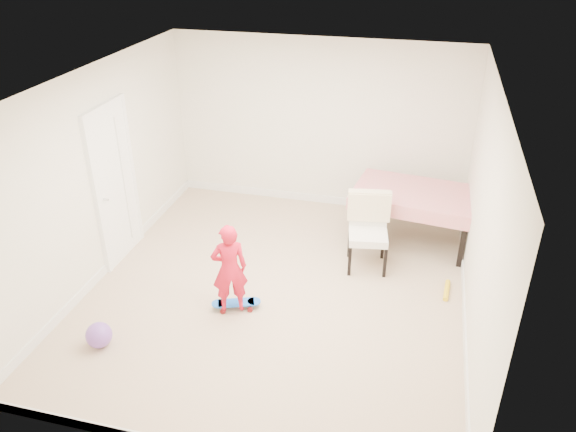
% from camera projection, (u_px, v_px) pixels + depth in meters
% --- Properties ---
extents(ground, '(5.00, 5.00, 0.00)m').
position_uv_depth(ground, '(276.00, 290.00, 6.96)').
color(ground, tan).
rests_on(ground, ground).
extents(ceiling, '(4.50, 5.00, 0.04)m').
position_uv_depth(ceiling, '(274.00, 84.00, 5.73)').
color(ceiling, silver).
rests_on(ceiling, wall_back).
extents(wall_back, '(4.50, 0.04, 2.60)m').
position_uv_depth(wall_back, '(319.00, 125.00, 8.45)').
color(wall_back, silver).
rests_on(wall_back, ground).
extents(wall_front, '(4.50, 0.04, 2.60)m').
position_uv_depth(wall_front, '(188.00, 337.00, 4.22)').
color(wall_front, silver).
rests_on(wall_front, ground).
extents(wall_left, '(0.04, 5.00, 2.60)m').
position_uv_depth(wall_left, '(99.00, 176.00, 6.82)').
color(wall_left, silver).
rests_on(wall_left, ground).
extents(wall_right, '(0.04, 5.00, 2.60)m').
position_uv_depth(wall_right, '(481.00, 219.00, 5.85)').
color(wall_right, silver).
rests_on(wall_right, ground).
extents(door, '(0.11, 0.94, 2.11)m').
position_uv_depth(door, '(115.00, 186.00, 7.21)').
color(door, white).
rests_on(door, ground).
extents(baseboard_back, '(4.50, 0.02, 0.12)m').
position_uv_depth(baseboard_back, '(317.00, 198.00, 9.05)').
color(baseboard_back, white).
rests_on(baseboard_back, ground).
extents(baseboard_left, '(0.02, 5.00, 0.12)m').
position_uv_depth(baseboard_left, '(113.00, 261.00, 7.41)').
color(baseboard_left, white).
rests_on(baseboard_left, ground).
extents(baseboard_right, '(0.02, 5.00, 0.12)m').
position_uv_depth(baseboard_right, '(464.00, 314.00, 6.44)').
color(baseboard_right, white).
rests_on(baseboard_right, ground).
extents(dining_table, '(1.77, 1.24, 0.78)m').
position_uv_depth(dining_table, '(413.00, 216.00, 7.83)').
color(dining_table, '#AF091F').
rests_on(dining_table, ground).
extents(dining_chair, '(0.64, 0.71, 1.00)m').
position_uv_depth(dining_chair, '(368.00, 233.00, 7.18)').
color(dining_chair, silver).
rests_on(dining_chair, ground).
extents(skateboard, '(0.62, 0.40, 0.09)m').
position_uv_depth(skateboard, '(236.00, 305.00, 6.62)').
color(skateboard, blue).
rests_on(skateboard, ground).
extents(child, '(0.48, 0.42, 1.12)m').
position_uv_depth(child, '(230.00, 271.00, 6.32)').
color(child, red).
rests_on(child, ground).
extents(balloon, '(0.28, 0.28, 0.28)m').
position_uv_depth(balloon, '(99.00, 335.00, 6.00)').
color(balloon, purple).
rests_on(balloon, ground).
extents(foam_toy, '(0.09, 0.40, 0.06)m').
position_uv_depth(foam_toy, '(447.00, 290.00, 6.90)').
color(foam_toy, yellow).
rests_on(foam_toy, ground).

